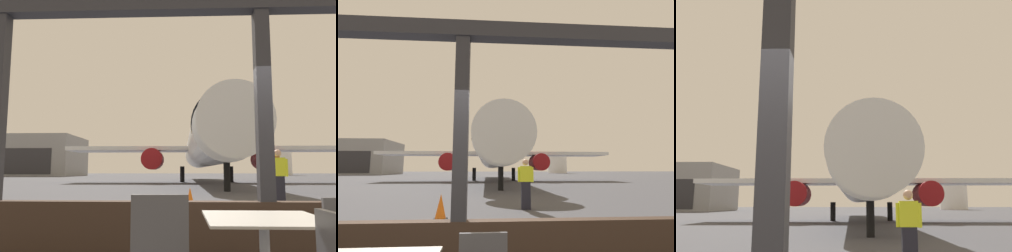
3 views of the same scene
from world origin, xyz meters
The scene contains 10 objects.
ground_plane centered at (0.00, 40.00, 0.00)m, with size 220.00×220.00×0.00m, color #424247.
window_frame centered at (0.00, 0.00, 1.23)m, with size 7.55×0.24×3.56m.
dining_table centered at (-0.46, -1.79, 0.48)m, with size 0.92×0.92×0.74m.
cafe_chair_aisle_left centered at (-1.30, -1.69, 0.55)m, with size 0.47×0.47×0.91m.
cafe_chair_aisle_right centered at (-1.27, -2.06, 0.56)m, with size 0.41×0.41×0.94m.
airplane centered at (1.35, 27.99, 3.46)m, with size 26.39×35.27×10.39m.
ground_crew_worker centered at (1.76, 5.78, 0.90)m, with size 0.54×0.26×1.74m.
traffic_cone centered at (-0.90, 4.14, 0.33)m, with size 0.36×0.36×0.70m.
distant_hangar centered at (-34.39, 72.18, 4.40)m, with size 19.49×16.93×8.81m.
fuel_storage_tank centered at (24.62, 87.08, 3.13)m, with size 6.46×6.46×6.26m, color white.
Camera 1 is at (-1.11, -4.57, 1.10)m, focal length 36.46 mm.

